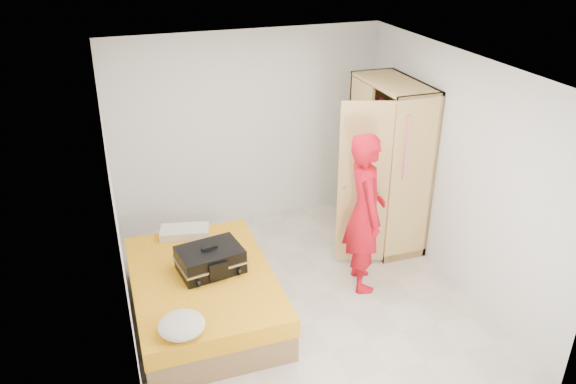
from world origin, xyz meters
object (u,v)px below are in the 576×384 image
object	(u,v)px
bed	(204,294)
round_cushion	(182,325)
suitcase	(210,260)
wardrobe	(386,169)
person	(365,213)

from	to	relation	value
bed	round_cushion	bearing A→B (deg)	-112.50
suitcase	round_cushion	xyz separation A→B (m)	(-0.45, -0.88, -0.05)
wardrobe	round_cushion	size ratio (longest dim) A/B	4.99
round_cushion	bed	bearing A→B (deg)	67.50
suitcase	person	bearing A→B (deg)	-11.49
round_cushion	wardrobe	bearing A→B (deg)	29.76
person	round_cushion	distance (m)	2.33
suitcase	wardrobe	bearing A→B (deg)	8.26
person	round_cushion	world-z (taller)	person
person	round_cushion	bearing A→B (deg)	122.32
person	suitcase	distance (m)	1.74
person	wardrobe	bearing A→B (deg)	-27.85
suitcase	round_cushion	size ratio (longest dim) A/B	1.73
wardrobe	suitcase	bearing A→B (deg)	-162.76
round_cushion	suitcase	bearing A→B (deg)	63.20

